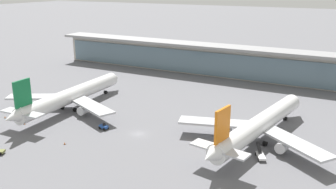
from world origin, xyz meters
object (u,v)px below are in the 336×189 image
service_truck_near_nose_blue (104,127)px  service_truck_under_wing_white (261,155)px  airliner_centre_stand (259,125)px  airliner_left_stand (70,96)px  safety_cone_charlie (5,117)px  safety_cone_alpha (25,123)px  safety_cone_bravo (65,143)px

service_truck_near_nose_blue → service_truck_under_wing_white: bearing=3.8°
airliner_centre_stand → service_truck_under_wing_white: bearing=-71.4°
airliner_left_stand → airliner_centre_stand: size_ratio=1.00×
airliner_centre_stand → safety_cone_charlie: airliner_centre_stand is taller
safety_cone_alpha → safety_cone_charlie: 10.47m
safety_cone_charlie → safety_cone_alpha: bearing=-5.4°
safety_cone_bravo → safety_cone_charlie: bearing=168.6°
service_truck_under_wing_white → safety_cone_alpha: service_truck_under_wing_white is taller
service_truck_near_nose_blue → safety_cone_bravo: 14.53m
airliner_centre_stand → safety_cone_alpha: airliner_centre_stand is taller
airliner_centre_stand → service_truck_under_wing_white: size_ratio=8.91×
service_truck_near_nose_blue → safety_cone_bravo: bearing=-101.5°
airliner_centre_stand → service_truck_near_nose_blue: (-44.93, -13.45, -4.16)m
airliner_left_stand → service_truck_near_nose_blue: bearing=-24.2°
service_truck_near_nose_blue → safety_cone_alpha: service_truck_near_nose_blue is taller
safety_cone_charlie → safety_cone_bravo: bearing=-11.4°
airliner_left_stand → service_truck_under_wing_white: bearing=-5.4°
service_truck_near_nose_blue → service_truck_under_wing_white: size_ratio=0.46×
airliner_left_stand → safety_cone_bravo: size_ratio=85.64×
safety_cone_charlie → airliner_left_stand: bearing=52.2°
airliner_left_stand → safety_cone_bravo: airliner_left_stand is taller
service_truck_under_wing_white → safety_cone_bravo: size_ratio=9.58×
safety_cone_bravo → safety_cone_charlie: size_ratio=1.00×
service_truck_near_nose_blue → safety_cone_alpha: bearing=-161.1°
service_truck_under_wing_white → safety_cone_bravo: service_truck_under_wing_white is taller
airliner_centre_stand → safety_cone_bravo: 55.46m
service_truck_near_nose_blue → safety_cone_alpha: 26.60m
service_truck_near_nose_blue → safety_cone_charlie: bearing=-167.9°
airliner_centre_stand → service_truck_near_nose_blue: size_ratio=19.41×
safety_cone_bravo → service_truck_under_wing_white: bearing=18.8°
service_truck_near_nose_blue → safety_cone_bravo: (-2.91, -14.22, -0.56)m
safety_cone_alpha → safety_cone_bravo: same height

